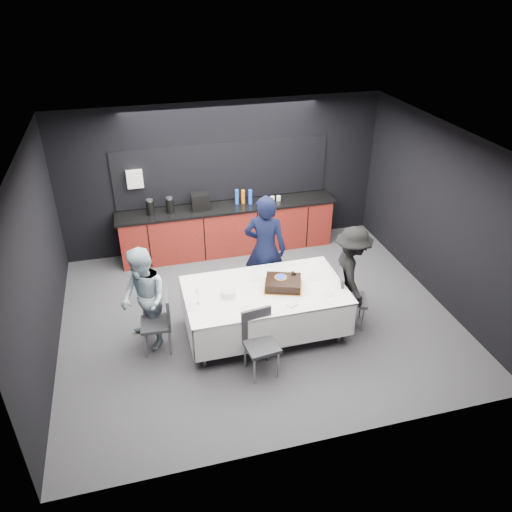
# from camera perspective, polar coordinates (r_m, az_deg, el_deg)

# --- Properties ---
(ground) EXTENTS (6.00, 6.00, 0.00)m
(ground) POSITION_cam_1_polar(r_m,az_deg,el_deg) (7.96, 0.19, -6.88)
(ground) COLOR #404045
(ground) RESTS_ON ground
(room_shell) EXTENTS (6.04, 5.04, 2.82)m
(room_shell) POSITION_cam_1_polar(r_m,az_deg,el_deg) (7.00, 0.21, 5.32)
(room_shell) COLOR white
(room_shell) RESTS_ON ground
(kitchenette) EXTENTS (4.10, 0.64, 2.05)m
(kitchenette) POSITION_cam_1_polar(r_m,az_deg,el_deg) (9.51, -3.36, 3.58)
(kitchenette) COLOR maroon
(kitchenette) RESTS_ON ground
(party_table) EXTENTS (2.32, 1.32, 0.78)m
(party_table) POSITION_cam_1_polar(r_m,az_deg,el_deg) (7.28, 1.01, -4.71)
(party_table) COLOR #99999E
(party_table) RESTS_ON ground
(cake_assembly) EXTENTS (0.66, 0.60, 0.17)m
(cake_assembly) POSITION_cam_1_polar(r_m,az_deg,el_deg) (7.21, 3.14, -3.11)
(cake_assembly) COLOR #BF8B38
(cake_assembly) RESTS_ON party_table
(plate_stack) EXTENTS (0.21, 0.21, 0.10)m
(plate_stack) POSITION_cam_1_polar(r_m,az_deg,el_deg) (7.04, -3.20, -4.24)
(plate_stack) COLOR white
(plate_stack) RESTS_ON party_table
(loose_plate_near) EXTENTS (0.22, 0.22, 0.01)m
(loose_plate_near) POSITION_cam_1_polar(r_m,az_deg,el_deg) (6.86, -1.05, -5.69)
(loose_plate_near) COLOR white
(loose_plate_near) RESTS_ON party_table
(loose_plate_right_a) EXTENTS (0.21, 0.21, 0.01)m
(loose_plate_right_a) POSITION_cam_1_polar(r_m,az_deg,el_deg) (7.51, 6.59, -2.37)
(loose_plate_right_a) COLOR white
(loose_plate_right_a) RESTS_ON party_table
(loose_plate_right_b) EXTENTS (0.18, 0.18, 0.01)m
(loose_plate_right_b) POSITION_cam_1_polar(r_m,az_deg,el_deg) (7.18, 8.18, -4.18)
(loose_plate_right_b) COLOR white
(loose_plate_right_b) RESTS_ON party_table
(loose_plate_far) EXTENTS (0.20, 0.20, 0.01)m
(loose_plate_far) POSITION_cam_1_polar(r_m,az_deg,el_deg) (7.44, -0.09, -2.47)
(loose_plate_far) COLOR white
(loose_plate_far) RESTS_ON party_table
(fork_pile) EXTENTS (0.17, 0.14, 0.02)m
(fork_pile) POSITION_cam_1_polar(r_m,az_deg,el_deg) (6.88, 4.21, -5.55)
(fork_pile) COLOR white
(fork_pile) RESTS_ON party_table
(champagne_flute) EXTENTS (0.06, 0.06, 0.22)m
(champagne_flute) POSITION_cam_1_polar(r_m,az_deg,el_deg) (6.87, -6.74, -4.31)
(champagne_flute) COLOR white
(champagne_flute) RESTS_ON party_table
(chair_left) EXTENTS (0.45, 0.45, 0.92)m
(chair_left) POSITION_cam_1_polar(r_m,az_deg,el_deg) (7.17, -10.81, -6.99)
(chair_left) COLOR #303136
(chair_left) RESTS_ON ground
(chair_right) EXTENTS (0.53, 0.53, 0.92)m
(chair_right) POSITION_cam_1_polar(r_m,az_deg,el_deg) (7.63, 10.38, -4.41)
(chair_right) COLOR #303136
(chair_right) RESTS_ON ground
(chair_near) EXTENTS (0.47, 0.47, 0.92)m
(chair_near) POSITION_cam_1_polar(r_m,az_deg,el_deg) (6.72, 0.38, -9.29)
(chair_near) COLOR #303136
(chair_near) RESTS_ON ground
(person_center) EXTENTS (0.79, 0.67, 1.84)m
(person_center) POSITION_cam_1_polar(r_m,az_deg,el_deg) (7.90, 1.06, 0.78)
(person_center) COLOR black
(person_center) RESTS_ON ground
(person_left) EXTENTS (0.83, 0.92, 1.56)m
(person_left) POSITION_cam_1_polar(r_m,az_deg,el_deg) (7.16, -12.70, -4.88)
(person_left) COLOR #9EB8C7
(person_left) RESTS_ON ground
(person_right) EXTENTS (0.73, 1.07, 1.52)m
(person_right) POSITION_cam_1_polar(r_m,az_deg,el_deg) (7.73, 10.81, -1.94)
(person_right) COLOR black
(person_right) RESTS_ON ground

